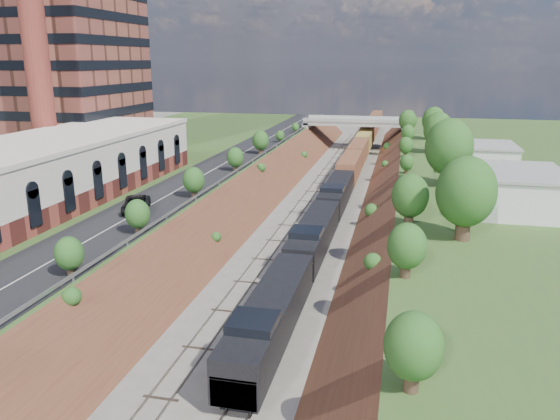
{
  "coord_description": "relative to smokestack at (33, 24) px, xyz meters",
  "views": [
    {
      "loc": [
        11.39,
        -8.94,
        20.62
      ],
      "look_at": [
        -0.35,
        42.64,
        6.0
      ],
      "focal_mm": 35.0,
      "sensor_mm": 36.0,
      "label": 1
    }
  ],
  "objects": [
    {
      "name": "suv",
      "position": [
        20.19,
        -14.03,
        -19.11
      ],
      "size": [
        4.51,
        6.26,
        1.58
      ],
      "primitive_type": "imported",
      "rotation": [
        0.0,
        0.0,
        0.37
      ],
      "color": "black",
      "rests_on": "road"
    },
    {
      "name": "rail_left_track",
      "position": [
        33.4,
        4.0,
        -24.91
      ],
      "size": [
        1.58,
        180.0,
        0.18
      ],
      "primitive_type": "cube",
      "color": "gray",
      "rests_on": "ground"
    },
    {
      "name": "embankment_left",
      "position": [
        25.0,
        4.0,
        -25.0
      ],
      "size": [
        10.0,
        180.0,
        10.0
      ],
      "primitive_type": "cube",
      "rotation": [
        0.0,
        0.79,
        0.0
      ],
      "color": "brown",
      "rests_on": "ground"
    },
    {
      "name": "rail_right_track",
      "position": [
        38.6,
        4.0,
        -24.91
      ],
      "size": [
        1.58,
        180.0,
        0.18
      ],
      "primitive_type": "cube",
      "color": "gray",
      "rests_on": "ground"
    },
    {
      "name": "smokestack",
      "position": [
        0.0,
        0.0,
        0.0
      ],
      "size": [
        3.2,
        3.2,
        40.0
      ],
      "primitive_type": "cylinder",
      "color": "maroon",
      "rests_on": "platform_left"
    },
    {
      "name": "white_building_far",
      "position": [
        59.0,
        18.0,
        -18.2
      ],
      "size": [
        8.0,
        10.0,
        3.6
      ],
      "primitive_type": "cube",
      "color": "silver",
      "rests_on": "platform_right"
    },
    {
      "name": "platform_left",
      "position": [
        3.0,
        4.0,
        -22.5
      ],
      "size": [
        44.0,
        180.0,
        5.0
      ],
      "primitive_type": "cube",
      "color": "#396127",
      "rests_on": "ground"
    },
    {
      "name": "road",
      "position": [
        20.5,
        4.0,
        -19.95
      ],
      "size": [
        8.0,
        180.0,
        0.1
      ],
      "primitive_type": "cube",
      "color": "black",
      "rests_on": "platform_left"
    },
    {
      "name": "tree_right_large",
      "position": [
        53.0,
        -16.0,
        -15.62
      ],
      "size": [
        5.25,
        5.25,
        7.61
      ],
      "color": "#473323",
      "rests_on": "platform_right"
    },
    {
      "name": "overpass",
      "position": [
        36.0,
        66.0,
        -20.08
      ],
      "size": [
        24.5,
        8.3,
        7.4
      ],
      "color": "gray",
      "rests_on": "ground"
    },
    {
      "name": "freight_train",
      "position": [
        38.6,
        42.9,
        -22.36
      ],
      "size": [
        3.09,
        157.52,
        4.61
      ],
      "color": "black",
      "rests_on": "ground"
    },
    {
      "name": "commercial_building",
      "position": [
        8.0,
        -18.0,
        -16.49
      ],
      "size": [
        14.3,
        62.3,
        7.0
      ],
      "color": "maroon",
      "rests_on": "platform_left"
    },
    {
      "name": "guardrail",
      "position": [
        24.6,
        3.8,
        -19.45
      ],
      "size": [
        0.1,
        171.0,
        0.7
      ],
      "color": "#99999E",
      "rests_on": "platform_left"
    },
    {
      "name": "embankment_right",
      "position": [
        47.0,
        4.0,
        -25.0
      ],
      "size": [
        10.0,
        180.0,
        10.0
      ],
      "primitive_type": "cube",
      "rotation": [
        0.0,
        0.79,
        0.0
      ],
      "color": "brown",
      "rests_on": "ground"
    },
    {
      "name": "white_building_near",
      "position": [
        59.5,
        -4.0,
        -18.0
      ],
      "size": [
        9.0,
        12.0,
        4.0
      ],
      "primitive_type": "cube",
      "color": "silver",
      "rests_on": "platform_right"
    },
    {
      "name": "tree_left_crest",
      "position": [
        24.2,
        -36.0,
        -17.96
      ],
      "size": [
        2.45,
        2.45,
        3.55
      ],
      "color": "#473323",
      "rests_on": "platform_left"
    }
  ]
}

